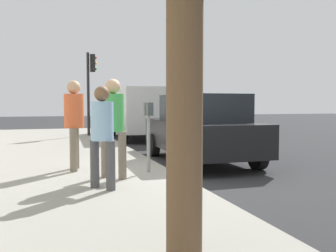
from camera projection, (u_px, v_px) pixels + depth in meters
ground_plane at (170, 176)px, 7.79m from camera, size 80.00×80.00×0.00m
sidewalk_slab at (17, 182)px, 6.87m from camera, size 28.00×6.00×0.15m
parking_meter at (148, 122)px, 7.42m from camera, size 0.36×0.12×1.41m
pedestrian_at_meter at (113, 119)px, 6.81m from camera, size 0.44×0.42×1.84m
pedestrian_bystander at (102, 130)px, 5.95m from camera, size 0.44×0.37×1.67m
parking_officer at (74, 117)px, 7.66m from camera, size 0.55×0.41×1.87m
parked_sedan_near at (201, 128)px, 9.60m from camera, size 4.42×2.01×1.77m
parked_van_far at (139, 110)px, 16.20m from camera, size 5.26×2.25×2.18m
traffic_signal at (91, 80)px, 16.03m from camera, size 0.24×0.44×3.60m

